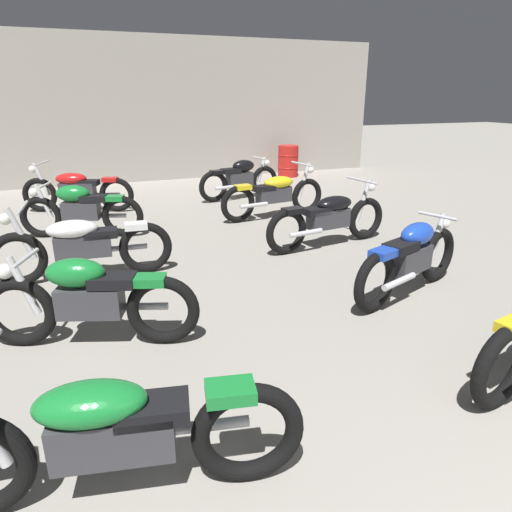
# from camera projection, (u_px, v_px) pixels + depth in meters

# --- Properties ---
(back_wall) EXTENTS (13.35, 0.24, 3.60)m
(back_wall) POSITION_uv_depth(u_px,v_px,m) (140.00, 110.00, 11.72)
(back_wall) COLOR #9E998E
(back_wall) RESTS_ON ground
(motorcycle_left_row_1) EXTENTS (2.15, 0.73, 0.97)m
(motorcycle_left_row_1) POSITION_uv_depth(u_px,v_px,m) (111.00, 432.00, 2.53)
(motorcycle_left_row_1) COLOR black
(motorcycle_left_row_1) RESTS_ON ground
(motorcycle_left_row_2) EXTENTS (1.89, 0.79, 0.88)m
(motorcycle_left_row_2) POSITION_uv_depth(u_px,v_px,m) (89.00, 299.00, 4.15)
(motorcycle_left_row_2) COLOR black
(motorcycle_left_row_2) RESTS_ON ground
(motorcycle_left_row_3) EXTENTS (2.17, 0.68, 0.97)m
(motorcycle_left_row_3) POSITION_uv_depth(u_px,v_px,m) (82.00, 244.00, 5.67)
(motorcycle_left_row_3) COLOR black
(motorcycle_left_row_3) RESTS_ON ground
(motorcycle_left_row_4) EXTENTS (1.90, 0.77, 0.88)m
(motorcycle_left_row_4) POSITION_uv_depth(u_px,v_px,m) (80.00, 209.00, 7.35)
(motorcycle_left_row_4) COLOR black
(motorcycle_left_row_4) RESTS_ON ground
(motorcycle_left_row_5) EXTENTS (2.07, 0.97, 0.97)m
(motorcycle_left_row_5) POSITION_uv_depth(u_px,v_px,m) (77.00, 189.00, 8.94)
(motorcycle_left_row_5) COLOR black
(motorcycle_left_row_5) RESTS_ON ground
(motorcycle_right_row_2) EXTENTS (1.89, 0.79, 0.88)m
(motorcycle_right_row_2) POSITION_uv_depth(u_px,v_px,m) (411.00, 257.00, 5.20)
(motorcycle_right_row_2) COLOR black
(motorcycle_right_row_2) RESTS_ON ground
(motorcycle_right_row_3) EXTENTS (2.16, 0.70, 0.97)m
(motorcycle_right_row_3) POSITION_uv_depth(u_px,v_px,m) (329.00, 217.00, 6.90)
(motorcycle_right_row_3) COLOR black
(motorcycle_right_row_3) RESTS_ON ground
(motorcycle_right_row_4) EXTENTS (2.17, 0.69, 0.97)m
(motorcycle_right_row_4) POSITION_uv_depth(u_px,v_px,m) (275.00, 194.00, 8.53)
(motorcycle_right_row_4) COLOR black
(motorcycle_right_row_4) RESTS_ON ground
(motorcycle_right_row_5) EXTENTS (1.96, 0.62, 0.88)m
(motorcycle_right_row_5) POSITION_uv_depth(u_px,v_px,m) (240.00, 178.00, 10.06)
(motorcycle_right_row_5) COLOR black
(motorcycle_right_row_5) RESTS_ON ground
(oil_drum) EXTENTS (0.59, 0.59, 0.85)m
(oil_drum) POSITION_uv_depth(u_px,v_px,m) (288.00, 161.00, 12.81)
(oil_drum) COLOR red
(oil_drum) RESTS_ON ground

